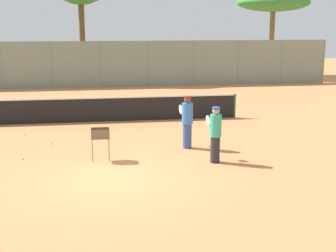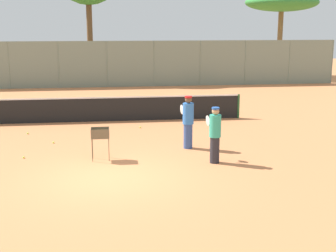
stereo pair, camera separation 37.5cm
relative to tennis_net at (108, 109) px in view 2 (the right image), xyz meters
The scene contains 12 objects.
ground_plane 7.65m from the tennis_net, 90.00° to the right, with size 80.00×80.00×0.00m, color #D37F4C.
tennis_net is the anchor object (origin of this frame).
back_fence 11.04m from the tennis_net, 90.00° to the left, with size 31.20×0.08×3.01m.
tree_2 21.05m from the tennis_net, 49.17° to the left, with size 5.57×5.57×6.37m.
player_white_outfit 5.51m from the tennis_net, 60.66° to the right, with size 0.38×0.91×1.80m.
player_red_cap 7.32m from the tennis_net, 63.88° to the right, with size 0.36×0.90×1.72m.
ball_cart 5.82m from the tennis_net, 92.35° to the right, with size 0.56×0.41×1.01m.
tennis_ball_1 3.71m from the tennis_net, 146.78° to the right, with size 0.07×0.07×0.07m, color #D1E54C.
tennis_ball_2 4.09m from the tennis_net, 118.50° to the right, with size 0.07×0.07×0.07m, color #D1E54C.
tennis_ball_3 6.00m from the tennis_net, 116.42° to the right, with size 0.07×0.07×0.07m, color #D1E54C.
tennis_ball_4 2.06m from the tennis_net, 49.43° to the right, with size 0.07×0.07×0.07m, color #D1E54C.
parked_car 14.97m from the tennis_net, 70.27° to the left, with size 4.20×1.70×1.60m.
Camera 2 is at (0.07, -12.38, 4.21)m, focal length 50.00 mm.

